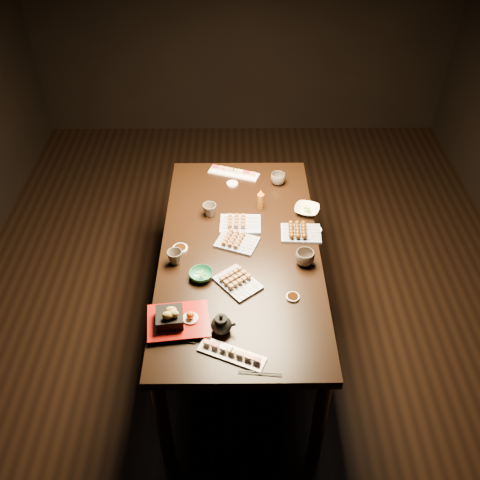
# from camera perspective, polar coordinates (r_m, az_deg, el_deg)

# --- Properties ---
(ground) EXTENTS (5.00, 5.00, 0.00)m
(ground) POSITION_cam_1_polar(r_m,az_deg,el_deg) (3.75, 0.73, -6.83)
(ground) COLOR black
(ground) RESTS_ON ground
(dining_table) EXTENTS (1.40, 1.99, 0.75)m
(dining_table) POSITION_cam_1_polar(r_m,az_deg,el_deg) (3.30, 0.01, -5.79)
(dining_table) COLOR black
(dining_table) RESTS_ON ground
(sushi_platter_near) EXTENTS (0.33, 0.21, 0.04)m
(sushi_platter_near) POSITION_cam_1_polar(r_m,az_deg,el_deg) (2.51, -0.89, -11.90)
(sushi_platter_near) COLOR white
(sushi_platter_near) RESTS_ON dining_table
(sushi_platter_far) EXTENTS (0.35, 0.20, 0.04)m
(sushi_platter_far) POSITION_cam_1_polar(r_m,az_deg,el_deg) (3.63, -0.67, 7.32)
(sushi_platter_far) COLOR white
(sushi_platter_far) RESTS_ON dining_table
(yakitori_plate_center) EXTENTS (0.27, 0.24, 0.06)m
(yakitori_plate_center) POSITION_cam_1_polar(r_m,az_deg,el_deg) (3.05, -0.32, 0.06)
(yakitori_plate_center) COLOR #828EB6
(yakitori_plate_center) RESTS_ON dining_table
(yakitori_plate_right) EXTENTS (0.28, 0.28, 0.06)m
(yakitori_plate_right) POSITION_cam_1_polar(r_m,az_deg,el_deg) (2.81, -0.24, -4.30)
(yakitori_plate_right) COLOR #828EB6
(yakitori_plate_right) RESTS_ON dining_table
(yakitori_plate_left) EXTENTS (0.25, 0.18, 0.06)m
(yakitori_plate_left) POSITION_cam_1_polar(r_m,az_deg,el_deg) (3.18, 0.04, 2.03)
(yakitori_plate_left) COLOR #828EB6
(yakitori_plate_left) RESTS_ON dining_table
(tsukune_plate) EXTENTS (0.24, 0.18, 0.06)m
(tsukune_plate) POSITION_cam_1_polar(r_m,az_deg,el_deg) (3.13, 6.53, 1.01)
(tsukune_plate) COLOR #828EB6
(tsukune_plate) RESTS_ON dining_table
(edamame_bowl_green) EXTENTS (0.18, 0.18, 0.04)m
(edamame_bowl_green) POSITION_cam_1_polar(r_m,az_deg,el_deg) (2.86, -4.16, -3.73)
(edamame_bowl_green) COLOR #2A815E
(edamame_bowl_green) RESTS_ON dining_table
(edamame_bowl_cream) EXTENTS (0.19, 0.19, 0.04)m
(edamame_bowl_cream) POSITION_cam_1_polar(r_m,az_deg,el_deg) (3.31, 7.15, 3.21)
(edamame_bowl_cream) COLOR beige
(edamame_bowl_cream) RESTS_ON dining_table
(tempura_tray) EXTENTS (0.33, 0.27, 0.11)m
(tempura_tray) POSITION_cam_1_polar(r_m,az_deg,el_deg) (2.62, -6.65, -8.04)
(tempura_tray) COLOR black
(tempura_tray) RESTS_ON dining_table
(teacup_near_left) EXTENTS (0.12, 0.12, 0.08)m
(teacup_near_left) POSITION_cam_1_polar(r_m,az_deg,el_deg) (2.95, -6.95, -1.83)
(teacup_near_left) COLOR #4E443B
(teacup_near_left) RESTS_ON dining_table
(teacup_mid_right) EXTENTS (0.14, 0.14, 0.08)m
(teacup_mid_right) POSITION_cam_1_polar(r_m,az_deg,el_deg) (2.94, 6.93, -1.90)
(teacup_mid_right) COLOR #4E443B
(teacup_mid_right) RESTS_ON dining_table
(teacup_far_left) EXTENTS (0.12, 0.12, 0.08)m
(teacup_far_left) POSITION_cam_1_polar(r_m,az_deg,el_deg) (3.26, -3.26, 3.22)
(teacup_far_left) COLOR #4E443B
(teacup_far_left) RESTS_ON dining_table
(teacup_far_right) EXTENTS (0.12, 0.12, 0.08)m
(teacup_far_right) POSITION_cam_1_polar(r_m,az_deg,el_deg) (3.54, 4.08, 6.52)
(teacup_far_right) COLOR #4E443B
(teacup_far_right) RESTS_ON dining_table
(teapot) EXTENTS (0.14, 0.14, 0.10)m
(teapot) POSITION_cam_1_polar(r_m,az_deg,el_deg) (2.58, -2.01, -8.86)
(teapot) COLOR black
(teapot) RESTS_ON dining_table
(condiment_bottle) EXTENTS (0.06, 0.06, 0.13)m
(condiment_bottle) POSITION_cam_1_polar(r_m,az_deg,el_deg) (3.30, 2.21, 4.41)
(condiment_bottle) COLOR brown
(condiment_bottle) RESTS_ON dining_table
(sauce_dish_west) EXTENTS (0.12, 0.12, 0.02)m
(sauce_dish_west) POSITION_cam_1_polar(r_m,az_deg,el_deg) (3.05, -6.40, -0.91)
(sauce_dish_west) COLOR white
(sauce_dish_west) RESTS_ON dining_table
(sauce_dish_east) EXTENTS (0.09, 0.09, 0.01)m
(sauce_dish_east) POSITION_cam_1_polar(r_m,az_deg,el_deg) (3.18, 7.98, 1.05)
(sauce_dish_east) COLOR white
(sauce_dish_east) RESTS_ON dining_table
(sauce_dish_se) EXTENTS (0.07, 0.07, 0.01)m
(sauce_dish_se) POSITION_cam_1_polar(r_m,az_deg,el_deg) (2.77, 5.64, -6.07)
(sauce_dish_se) COLOR white
(sauce_dish_se) RESTS_ON dining_table
(sauce_dish_nw) EXTENTS (0.08, 0.08, 0.01)m
(sauce_dish_nw) POSITION_cam_1_polar(r_m,az_deg,el_deg) (3.54, -0.82, 6.02)
(sauce_dish_nw) COLOR white
(sauce_dish_nw) RESTS_ON dining_table
(chopsticks_near) EXTENTS (0.23, 0.05, 0.01)m
(chopsticks_near) POSITION_cam_1_polar(r_m,az_deg,el_deg) (2.60, -7.17, -10.55)
(chopsticks_near) COLOR black
(chopsticks_near) RESTS_ON dining_table
(chopsticks_se) EXTENTS (0.20, 0.04, 0.01)m
(chopsticks_se) POSITION_cam_1_polar(r_m,az_deg,el_deg) (2.47, 2.15, -14.02)
(chopsticks_se) COLOR black
(chopsticks_se) RESTS_ON dining_table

